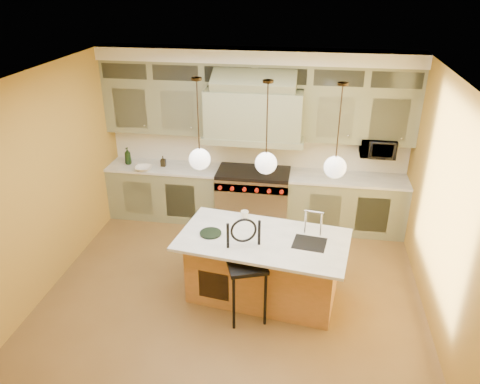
% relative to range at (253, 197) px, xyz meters
% --- Properties ---
extents(floor, '(5.00, 5.00, 0.00)m').
position_rel_range_xyz_m(floor, '(0.00, -2.14, -0.49)').
color(floor, brown).
rests_on(floor, ground).
extents(ceiling, '(5.00, 5.00, 0.00)m').
position_rel_range_xyz_m(ceiling, '(0.00, -2.14, 2.41)').
color(ceiling, white).
rests_on(ceiling, wall_back).
extents(wall_back, '(5.00, 0.00, 5.00)m').
position_rel_range_xyz_m(wall_back, '(0.00, 0.36, 0.96)').
color(wall_back, '#B48731').
rests_on(wall_back, ground).
extents(wall_front, '(5.00, 0.00, 5.00)m').
position_rel_range_xyz_m(wall_front, '(0.00, -4.64, 0.96)').
color(wall_front, '#B48731').
rests_on(wall_front, ground).
extents(wall_left, '(0.00, 5.00, 5.00)m').
position_rel_range_xyz_m(wall_left, '(-2.50, -2.14, 0.96)').
color(wall_left, '#B48731').
rests_on(wall_left, ground).
extents(wall_right, '(0.00, 5.00, 5.00)m').
position_rel_range_xyz_m(wall_right, '(2.50, -2.14, 0.96)').
color(wall_right, '#B48731').
rests_on(wall_right, ground).
extents(back_cabinetry, '(5.00, 0.77, 2.90)m').
position_rel_range_xyz_m(back_cabinetry, '(0.00, 0.09, 0.94)').
color(back_cabinetry, gray).
rests_on(back_cabinetry, floor).
extents(range, '(1.20, 0.74, 0.96)m').
position_rel_range_xyz_m(range, '(0.00, 0.00, 0.00)').
color(range, silver).
rests_on(range, floor).
extents(kitchen_island, '(2.26, 1.42, 1.35)m').
position_rel_range_xyz_m(kitchen_island, '(0.40, -2.00, -0.01)').
color(kitchen_island, '#9F7138').
rests_on(kitchen_island, floor).
extents(counter_stool, '(0.58, 0.58, 1.30)m').
position_rel_range_xyz_m(counter_stool, '(0.23, -2.41, 0.26)').
color(counter_stool, black).
rests_on(counter_stool, floor).
extents(microwave, '(0.54, 0.37, 0.30)m').
position_rel_range_xyz_m(microwave, '(1.95, 0.11, 0.96)').
color(microwave, black).
rests_on(microwave, back_cabinetry).
extents(oil_bottle_a, '(0.13, 0.13, 0.30)m').
position_rel_range_xyz_m(oil_bottle_a, '(-2.18, 0.01, 0.60)').
color(oil_bottle_a, black).
rests_on(oil_bottle_a, back_cabinetry).
extents(oil_bottle_b, '(0.08, 0.09, 0.18)m').
position_rel_range_xyz_m(oil_bottle_b, '(-1.56, 0.01, 0.54)').
color(oil_bottle_b, black).
rests_on(oil_bottle_b, back_cabinetry).
extents(fruit_bowl, '(0.32, 0.32, 0.07)m').
position_rel_range_xyz_m(fruit_bowl, '(-1.83, -0.22, 0.49)').
color(fruit_bowl, white).
rests_on(fruit_bowl, back_cabinetry).
extents(cup, '(0.11, 0.11, 0.10)m').
position_rel_range_xyz_m(cup, '(0.08, -1.55, 0.48)').
color(cup, white).
rests_on(cup, kitchen_island).
extents(pendant_left, '(0.26, 0.26, 1.11)m').
position_rel_range_xyz_m(pendant_left, '(-0.40, -2.00, 1.46)').
color(pendant_left, '#2D2319').
rests_on(pendant_left, ceiling).
extents(pendant_center, '(0.26, 0.26, 1.11)m').
position_rel_range_xyz_m(pendant_center, '(0.40, -2.00, 1.46)').
color(pendant_center, '#2D2319').
rests_on(pendant_center, ceiling).
extents(pendant_right, '(0.26, 0.26, 1.11)m').
position_rel_range_xyz_m(pendant_right, '(1.20, -2.00, 1.46)').
color(pendant_right, '#2D2319').
rests_on(pendant_right, ceiling).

